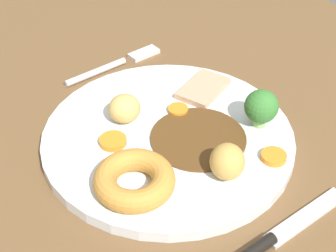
% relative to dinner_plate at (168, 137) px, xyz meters
% --- Properties ---
extents(dining_table, '(1.20, 0.84, 0.04)m').
position_rel_dinner_plate_xyz_m(dining_table, '(-0.02, 0.02, -0.02)').
color(dining_table, brown).
rests_on(dining_table, ground).
extents(dinner_plate, '(0.29, 0.29, 0.01)m').
position_rel_dinner_plate_xyz_m(dinner_plate, '(0.00, 0.00, 0.00)').
color(dinner_plate, white).
rests_on(dinner_plate, dining_table).
extents(gravy_pool, '(0.11, 0.11, 0.00)m').
position_rel_dinner_plate_xyz_m(gravy_pool, '(0.03, 0.02, 0.01)').
color(gravy_pool, '#563819').
rests_on(gravy_pool, dinner_plate).
extents(meat_slice_main, '(0.07, 0.08, 0.01)m').
position_rel_dinner_plate_xyz_m(meat_slice_main, '(-0.04, 0.08, 0.01)').
color(meat_slice_main, tan).
rests_on(meat_slice_main, dinner_plate).
extents(yorkshire_pudding, '(0.08, 0.08, 0.02)m').
position_rel_dinner_plate_xyz_m(yorkshire_pudding, '(0.05, -0.08, 0.02)').
color(yorkshire_pudding, '#C68938').
rests_on(yorkshire_pudding, dinner_plate).
extents(roast_potato_left, '(0.04, 0.04, 0.03)m').
position_rel_dinner_plate_xyz_m(roast_potato_left, '(-0.05, -0.03, 0.02)').
color(roast_potato_left, '#D8B260').
rests_on(roast_potato_left, dinner_plate).
extents(roast_potato_right, '(0.05, 0.05, 0.04)m').
position_rel_dinner_plate_xyz_m(roast_potato_right, '(0.09, 0.01, 0.03)').
color(roast_potato_right, tan).
rests_on(roast_potato_right, dinner_plate).
extents(carrot_coin_front, '(0.03, 0.03, 0.01)m').
position_rel_dinner_plate_xyz_m(carrot_coin_front, '(0.10, 0.07, 0.01)').
color(carrot_coin_front, orange).
rests_on(carrot_coin_front, dinner_plate).
extents(carrot_coin_back, '(0.02, 0.02, 0.01)m').
position_rel_dinner_plate_xyz_m(carrot_coin_back, '(-0.03, 0.03, 0.01)').
color(carrot_coin_back, orange).
rests_on(carrot_coin_back, dinner_plate).
extents(carrot_coin_side, '(0.03, 0.03, 0.01)m').
position_rel_dinner_plate_xyz_m(carrot_coin_side, '(-0.02, -0.06, 0.01)').
color(carrot_coin_side, orange).
rests_on(carrot_coin_side, dinner_plate).
extents(broccoli_floret, '(0.04, 0.04, 0.05)m').
position_rel_dinner_plate_xyz_m(broccoli_floret, '(0.05, 0.10, 0.03)').
color(broccoli_floret, '#8CB766').
rests_on(broccoli_floret, dinner_plate).
extents(fork, '(0.03, 0.15, 0.01)m').
position_rel_dinner_plate_xyz_m(fork, '(-0.18, 0.03, -0.00)').
color(fork, silver).
rests_on(fork, dining_table).
extents(knife, '(0.02, 0.19, 0.01)m').
position_rel_dinner_plate_xyz_m(knife, '(0.17, -0.01, -0.00)').
color(knife, black).
rests_on(knife, dining_table).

